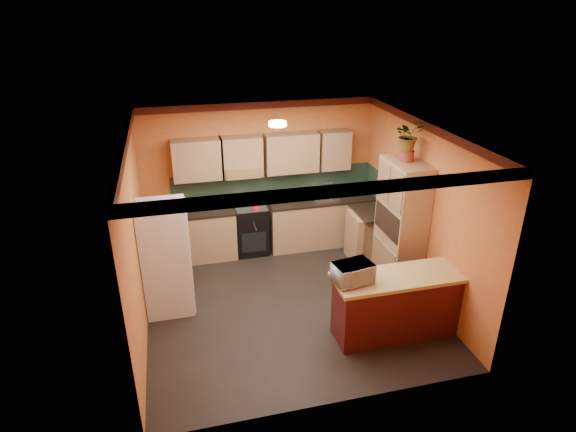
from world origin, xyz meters
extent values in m
plane|color=black|center=(0.00, 0.00, 0.00)|extent=(4.20, 4.20, 0.00)
cube|color=white|center=(0.00, 0.00, 2.70)|extent=(4.20, 4.20, 0.04)
cube|color=orange|center=(0.00, 2.10, 1.35)|extent=(4.20, 0.04, 2.70)
cube|color=orange|center=(0.00, -2.10, 1.35)|extent=(4.20, 0.04, 2.70)
cube|color=orange|center=(-2.10, 0.00, 1.35)|extent=(0.04, 4.20, 2.70)
cube|color=orange|center=(2.10, 0.00, 1.35)|extent=(0.04, 4.20, 2.70)
cube|color=#1E372A|center=(0.25, 2.09, 1.19)|extent=(3.70, 0.02, 0.53)
cube|color=#1E372A|center=(2.09, 1.40, 1.19)|extent=(0.02, 1.40, 0.53)
cube|color=tan|center=(0.10, 1.93, 1.80)|extent=(3.10, 0.34, 0.70)
cylinder|color=white|center=(0.00, 0.60, 2.66)|extent=(0.26, 0.26, 0.06)
cube|color=tan|center=(0.38, 1.80, 0.44)|extent=(3.65, 0.60, 0.88)
cube|color=black|center=(0.38, 1.80, 0.90)|extent=(3.65, 0.62, 0.04)
cube|color=black|center=(-0.24, 1.80, 0.46)|extent=(0.58, 0.58, 0.91)
cube|color=silver|center=(1.16, 1.80, 0.94)|extent=(0.48, 0.40, 0.03)
cube|color=tan|center=(1.80, 1.02, 0.44)|extent=(0.60, 0.80, 0.88)
cube|color=black|center=(1.80, 1.02, 0.90)|extent=(0.62, 0.80, 0.04)
cube|color=silver|center=(-1.75, 0.33, 0.85)|extent=(0.68, 0.66, 1.70)
cube|color=tan|center=(1.85, 0.11, 1.05)|extent=(0.48, 0.90, 2.10)
cylinder|color=maroon|center=(1.85, 0.16, 2.18)|extent=(0.22, 0.22, 0.16)
imported|color=tan|center=(1.85, 0.16, 2.49)|extent=(0.45, 0.40, 0.46)
cube|color=#4A1113|center=(1.32, -1.07, 0.44)|extent=(1.80, 0.55, 0.88)
cube|color=tan|center=(1.32, -1.07, 0.91)|extent=(1.90, 0.65, 0.05)
imported|color=silver|center=(0.60, -1.07, 1.07)|extent=(0.55, 0.42, 0.27)
camera|label=1|loc=(-1.52, -6.05, 4.29)|focal=30.00mm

